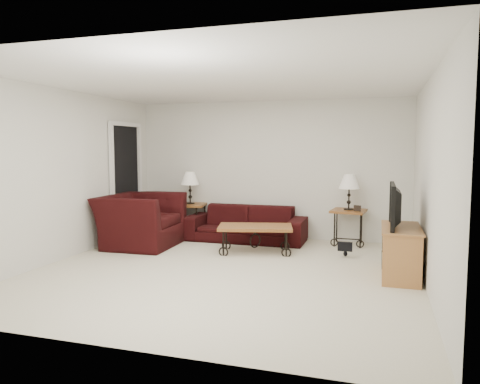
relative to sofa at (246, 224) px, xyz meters
name	(u,v)px	position (x,y,z in m)	size (l,w,h in m)	color
ground	(225,271)	(0.30, -2.02, -0.31)	(5.00, 5.00, 0.00)	beige
wall_back	(269,170)	(0.30, 0.48, 0.94)	(5.00, 0.02, 2.50)	silver
wall_front	(121,197)	(0.30, -4.52, 0.94)	(5.00, 0.02, 2.50)	silver
wall_left	(64,175)	(-2.20, -2.02, 0.94)	(0.02, 5.00, 2.50)	silver
wall_right	(430,182)	(2.80, -2.02, 0.94)	(0.02, 5.00, 2.50)	silver
ceiling	(224,81)	(0.30, -2.02, 2.19)	(5.00, 5.00, 0.00)	white
doorway	(126,182)	(-2.17, -0.37, 0.71)	(0.08, 0.94, 2.04)	black
sofa	(246,224)	(0.00, 0.00, 0.00)	(2.10, 0.82, 0.61)	black
side_table_left	(190,220)	(-1.14, 0.18, -0.01)	(0.55, 0.55, 0.60)	brown
side_table_right	(348,227)	(1.76, 0.18, -0.01)	(0.55, 0.55, 0.60)	brown
lamp_left	(190,188)	(-1.14, 0.18, 0.59)	(0.34, 0.34, 0.60)	black
lamp_right	(349,192)	(1.76, 0.18, 0.60)	(0.34, 0.34, 0.60)	black
photo_frame_left	(180,202)	(-1.29, 0.03, 0.34)	(0.12, 0.02, 0.10)	black
photo_frame_right	(357,208)	(1.91, 0.03, 0.34)	(0.12, 0.02, 0.10)	black
coffee_table	(255,239)	(0.40, -0.84, -0.09)	(1.14, 0.62, 0.43)	brown
armchair	(141,220)	(-1.58, -0.91, 0.12)	(1.33, 1.16, 0.86)	black
throw_pillow	(147,216)	(-1.43, -0.96, 0.21)	(0.39, 0.10, 0.39)	#BD6318
tv_stand	(400,252)	(2.53, -1.60, 0.01)	(0.44, 1.07, 0.64)	#A1623C
television	(400,206)	(2.51, -1.60, 0.61)	(0.96, 0.13, 0.55)	black
backpack	(346,243)	(1.78, -0.68, -0.09)	(0.33, 0.25, 0.42)	black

